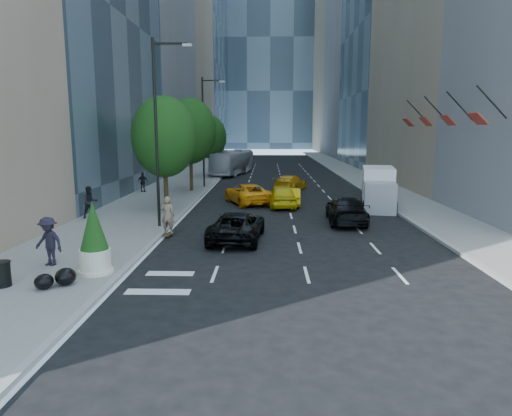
{
  "coord_description": "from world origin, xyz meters",
  "views": [
    {
      "loc": [
        -0.49,
        -20.63,
        5.41
      ],
      "look_at": [
        -1.07,
        1.59,
        1.6
      ],
      "focal_mm": 32.0,
      "sensor_mm": 36.0,
      "label": 1
    }
  ],
  "objects_px": {
    "city_bus": "(233,162)",
    "black_sedan_lincoln": "(237,226)",
    "trash_can": "(2,275)",
    "skateboarder": "(168,218)",
    "box_truck": "(378,188)",
    "black_sedan_mercedes": "(346,210)",
    "planter_shrub": "(94,239)"
  },
  "relations": [
    {
      "from": "city_bus",
      "to": "trash_can",
      "type": "bearing_deg",
      "value": -83.96
    },
    {
      "from": "skateboarder",
      "to": "black_sedan_lincoln",
      "type": "xyz_separation_m",
      "value": [
        3.6,
        -0.69,
        -0.26
      ]
    },
    {
      "from": "city_bus",
      "to": "planter_shrub",
      "type": "relative_size",
      "value": 3.94
    },
    {
      "from": "skateboarder",
      "to": "black_sedan_mercedes",
      "type": "height_order",
      "value": "skateboarder"
    },
    {
      "from": "city_bus",
      "to": "black_sedan_lincoln",
      "type": "bearing_deg",
      "value": -72.73
    },
    {
      "from": "city_bus",
      "to": "planter_shrub",
      "type": "bearing_deg",
      "value": -80.49
    },
    {
      "from": "box_truck",
      "to": "black_sedan_lincoln",
      "type": "bearing_deg",
      "value": -123.14
    },
    {
      "from": "black_sedan_lincoln",
      "to": "trash_can",
      "type": "distance_m",
      "value": 10.57
    },
    {
      "from": "city_bus",
      "to": "skateboarder",
      "type": "bearing_deg",
      "value": -78.84
    },
    {
      "from": "trash_can",
      "to": "black_sedan_mercedes",
      "type": "bearing_deg",
      "value": 41.1
    },
    {
      "from": "city_bus",
      "to": "trash_can",
      "type": "relative_size",
      "value": 12.85
    },
    {
      "from": "box_truck",
      "to": "planter_shrub",
      "type": "distance_m",
      "value": 21.11
    },
    {
      "from": "black_sedan_lincoln",
      "to": "city_bus",
      "type": "xyz_separation_m",
      "value": [
        -2.8,
        33.83,
        0.78
      ]
    },
    {
      "from": "trash_can",
      "to": "planter_shrub",
      "type": "distance_m",
      "value": 3.18
    },
    {
      "from": "black_sedan_mercedes",
      "to": "box_truck",
      "type": "height_order",
      "value": "box_truck"
    },
    {
      "from": "skateboarder",
      "to": "planter_shrub",
      "type": "relative_size",
      "value": 0.72
    },
    {
      "from": "skateboarder",
      "to": "black_sedan_mercedes",
      "type": "xyz_separation_m",
      "value": [
        9.74,
        3.78,
        -0.2
      ]
    },
    {
      "from": "planter_shrub",
      "to": "black_sedan_mercedes",
      "type": "bearing_deg",
      "value": 43.06
    },
    {
      "from": "city_bus",
      "to": "box_truck",
      "type": "xyz_separation_m",
      "value": [
        12.05,
        -24.01,
        -0.07
      ]
    },
    {
      "from": "skateboarder",
      "to": "box_truck",
      "type": "height_order",
      "value": "box_truck"
    },
    {
      "from": "black_sedan_mercedes",
      "to": "trash_can",
      "type": "height_order",
      "value": "black_sedan_mercedes"
    },
    {
      "from": "planter_shrub",
      "to": "city_bus",
      "type": "bearing_deg",
      "value": 86.97
    },
    {
      "from": "black_sedan_lincoln",
      "to": "black_sedan_mercedes",
      "type": "xyz_separation_m",
      "value": [
        6.14,
        4.47,
        0.06
      ]
    },
    {
      "from": "black_sedan_mercedes",
      "to": "trash_can",
      "type": "relative_size",
      "value": 6.4
    },
    {
      "from": "black_sedan_mercedes",
      "to": "city_bus",
      "type": "distance_m",
      "value": 30.7
    },
    {
      "from": "black_sedan_lincoln",
      "to": "planter_shrub",
      "type": "bearing_deg",
      "value": 54.81
    },
    {
      "from": "city_bus",
      "to": "trash_can",
      "type": "xyz_separation_m",
      "value": [
        -4.71,
        -41.27,
        -0.93
      ]
    },
    {
      "from": "skateboarder",
      "to": "city_bus",
      "type": "bearing_deg",
      "value": -84.73
    },
    {
      "from": "box_truck",
      "to": "black_sedan_mercedes",
      "type": "bearing_deg",
      "value": -109.99
    },
    {
      "from": "city_bus",
      "to": "planter_shrub",
      "type": "height_order",
      "value": "city_bus"
    },
    {
      "from": "box_truck",
      "to": "trash_can",
      "type": "xyz_separation_m",
      "value": [
        -16.75,
        -17.26,
        -0.86
      ]
    },
    {
      "from": "skateboarder",
      "to": "trash_can",
      "type": "relative_size",
      "value": 2.34
    }
  ]
}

